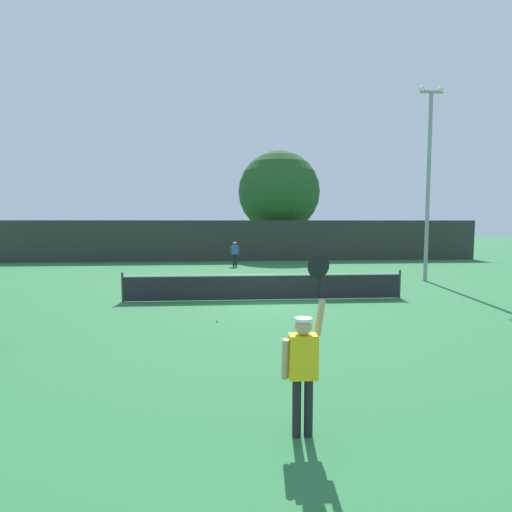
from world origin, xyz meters
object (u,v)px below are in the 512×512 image
large_tree (279,192)px  parked_car_near (311,244)px  tennis_ball (217,321)px  player_receiving (235,252)px  light_pole (429,173)px  player_serving (304,358)px

large_tree → parked_car_near: size_ratio=2.06×
tennis_ball → large_tree: large_tree is taller
player_receiving → large_tree: bearing=-117.2°
tennis_ball → light_pole: 13.54m
tennis_ball → light_pole: size_ratio=0.01×
player_receiving → player_serving: bearing=91.1°
tennis_ball → large_tree: (4.75, 22.38, 5.28)m
large_tree → player_receiving: bearing=-117.2°
tennis_ball → large_tree: size_ratio=0.01×
player_serving → light_pole: size_ratio=0.27×
player_serving → parked_car_near: 33.58m
parked_car_near → large_tree: bearing=-131.9°
player_receiving → tennis_ball: player_receiving is taller
player_serving → large_tree: bearing=83.1°
player_serving → parked_car_near: (7.03, 32.83, -0.30)m
player_receiving → tennis_ball: size_ratio=22.95×
player_receiving → parked_car_near: 13.74m
player_serving → large_tree: large_tree is taller
light_pole → player_receiving: bearing=141.2°
parked_car_near → player_serving: bearing=-102.5°
parked_car_near → player_receiving: bearing=-123.1°
player_serving → player_receiving: size_ratio=1.58×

